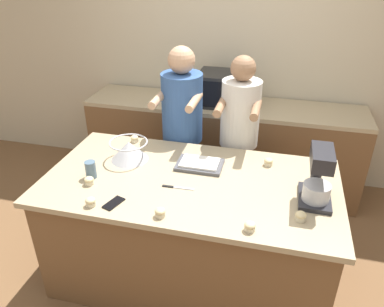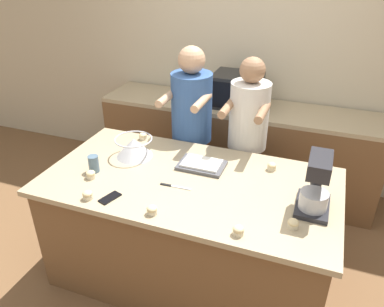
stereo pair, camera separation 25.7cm
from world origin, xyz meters
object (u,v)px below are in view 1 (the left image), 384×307
object	(u,v)px
person_left	(182,136)
cupcake_5	(250,226)
microwave_oven	(222,89)
cupcake_1	(135,139)
cupcake_3	(90,202)
cupcake_2	(301,216)
person_right	(238,144)
cell_phone	(114,203)
baking_tray	(200,164)
cupcake_4	(89,181)
cupcake_0	(160,212)
stand_mixer	(318,179)
drinking_glass	(91,170)
knife	(176,187)
cupcake_6	(268,162)
mixing_bowl	(129,150)

from	to	relation	value
person_left	cupcake_5	bearing A→B (deg)	-58.25
microwave_oven	cupcake_1	distance (m)	1.10
microwave_oven	cupcake_3	xyz separation A→B (m)	(-0.50, -1.82, -0.18)
person_left	cupcake_2	size ratio (longest dim) A/B	25.23
person_right	cell_phone	bearing A→B (deg)	-119.94
person_right	microwave_oven	xyz separation A→B (m)	(-0.27, 0.65, 0.26)
microwave_oven	cupcake_3	distance (m)	1.89
baking_tray	cupcake_4	size ratio (longest dim) A/B	5.22
cupcake_0	cupcake_4	size ratio (longest dim) A/B	1.00
stand_mixer	cupcake_5	xyz separation A→B (m)	(-0.37, -0.40, -0.13)
cupcake_3	cupcake_4	distance (m)	0.25
drinking_glass	cupcake_4	distance (m)	0.10
cupcake_2	drinking_glass	bearing A→B (deg)	174.61
person_left	stand_mixer	distance (m)	1.34
person_right	cupcake_4	xyz separation A→B (m)	(-0.90, -0.95, 0.08)
microwave_oven	cell_phone	xyz separation A→B (m)	(-0.37, -1.76, -0.20)
microwave_oven	knife	size ratio (longest dim) A/B	2.11
person_right	cupcake_2	distance (m)	1.12
cupcake_1	cupcake_3	size ratio (longest dim) A/B	1.00
knife	cupcake_6	xyz separation A→B (m)	(0.58, 0.46, 0.03)
person_right	cupcake_3	xyz separation A→B (m)	(-0.77, -1.16, 0.08)
cupcake_4	cupcake_6	world-z (taller)	same
person_right	cupcake_6	world-z (taller)	person_right
stand_mixer	baking_tray	world-z (taller)	stand_mixer
knife	cupcake_5	size ratio (longest dim) A/B	3.39
knife	cupcake_3	xyz separation A→B (m)	(-0.46, -0.32, 0.03)
cell_phone	cupcake_5	distance (m)	0.86
stand_mixer	drinking_glass	distance (m)	1.52
person_left	baking_tray	xyz separation A→B (m)	(0.28, -0.53, 0.05)
cupcake_6	cupcake_4	bearing A→B (deg)	-154.45
person_right	cupcake_4	bearing A→B (deg)	-133.43
baking_tray	person_left	bearing A→B (deg)	117.86
cupcake_5	microwave_oven	bearing A→B (deg)	105.11
person_right	cupcake_6	bearing A→B (deg)	-54.62
person_left	cupcake_0	world-z (taller)	person_left
mixing_bowl	cupcake_4	world-z (taller)	mixing_bowl
knife	microwave_oven	bearing A→B (deg)	88.35
cupcake_1	cupcake_6	bearing A→B (deg)	-6.19
cupcake_6	mixing_bowl	bearing A→B (deg)	-171.07
microwave_oven	cupcake_5	bearing A→B (deg)	-74.89
cell_phone	cupcake_2	bearing A→B (deg)	5.93
cupcake_0	cupcake_3	bearing A→B (deg)	-179.61
person_right	cupcake_0	distance (m)	1.21
drinking_glass	cupcake_6	distance (m)	1.29
person_right	knife	size ratio (longest dim) A/B	7.25
stand_mixer	mixing_bowl	xyz separation A→B (m)	(-1.35, 0.21, -0.08)
cupcake_0	cupcake_1	world-z (taller)	same
stand_mixer	cupcake_5	world-z (taller)	stand_mixer
person_right	baking_tray	bearing A→B (deg)	-112.56
cupcake_2	cupcake_5	world-z (taller)	same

